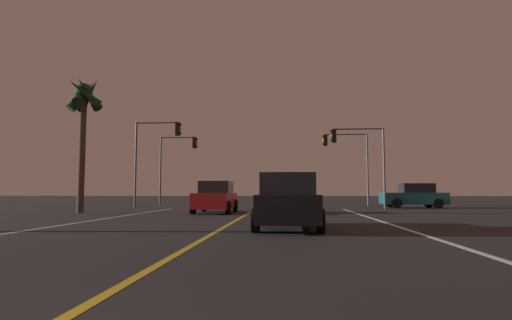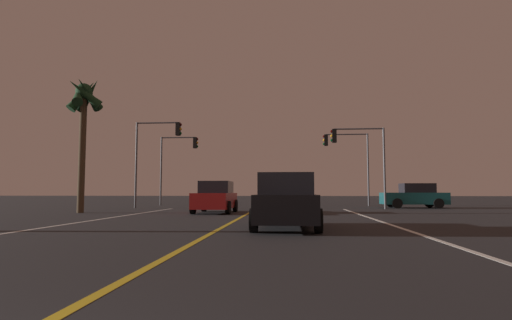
{
  "view_description": "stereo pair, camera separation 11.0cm",
  "coord_description": "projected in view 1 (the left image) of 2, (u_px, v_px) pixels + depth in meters",
  "views": [
    {
      "loc": [
        2.04,
        -0.74,
        1.16
      ],
      "look_at": [
        0.2,
        23.08,
        3.0
      ],
      "focal_mm": 28.54,
      "sensor_mm": 36.0,
      "label": 1
    },
    {
      "loc": [
        2.15,
        -0.74,
        1.16
      ],
      "look_at": [
        0.2,
        23.08,
        3.0
      ],
      "focal_mm": 28.54,
      "sensor_mm": 36.0,
      "label": 2
    }
  ],
  "objects": [
    {
      "name": "traffic_light_near_left",
      "position": [
        157.0,
        144.0,
        27.97
      ],
      "size": [
        3.25,
        0.36,
        5.93
      ],
      "color": "#4C4C51",
      "rests_on": "ground"
    },
    {
      "name": "traffic_light_near_right",
      "position": [
        358.0,
        148.0,
        26.9
      ],
      "size": [
        3.55,
        0.36,
        5.34
      ],
      "rotation": [
        0.0,
        0.0,
        3.14
      ],
      "color": "#4C4C51",
      "rests_on": "ground"
    },
    {
      "name": "car_oncoming",
      "position": [
        216.0,
        197.0,
        21.9
      ],
      "size": [
        2.02,
        4.3,
        1.7
      ],
      "rotation": [
        0.0,
        0.0,
        -1.57
      ],
      "color": "black",
      "rests_on": "ground"
    },
    {
      "name": "traffic_light_far_left",
      "position": [
        178.0,
        154.0,
        33.42
      ],
      "size": [
        3.16,
        0.36,
        5.63
      ],
      "color": "#4C4C51",
      "rests_on": "ground"
    },
    {
      "name": "car_crossing_side",
      "position": [
        414.0,
        196.0,
        28.24
      ],
      "size": [
        4.3,
        2.02,
        1.7
      ],
      "rotation": [
        0.0,
        0.0,
        3.14
      ],
      "color": "black",
      "rests_on": "ground"
    },
    {
      "name": "lane_edge_left",
      "position": [
        7.0,
        233.0,
        11.16
      ],
      "size": [
        0.16,
        31.95,
        0.01
      ],
      "primitive_type": "cube",
      "color": "silver",
      "rests_on": "ground"
    },
    {
      "name": "car_lead_same_lane",
      "position": [
        288.0,
        202.0,
        12.64
      ],
      "size": [
        2.02,
        4.3,
        1.7
      ],
      "rotation": [
        0.0,
        0.0,
        1.57
      ],
      "color": "black",
      "rests_on": "ground"
    },
    {
      "name": "traffic_light_far_right",
      "position": [
        346.0,
        152.0,
        32.38
      ],
      "size": [
        3.6,
        0.36,
        5.74
      ],
      "rotation": [
        0.0,
        0.0,
        3.14
      ],
      "color": "#4C4C51",
      "rests_on": "ground"
    },
    {
      "name": "palm_tree_left_mid",
      "position": [
        84.0,
        104.0,
        22.15
      ],
      "size": [
        2.1,
        2.08,
        7.46
      ],
      "color": "#473826",
      "rests_on": "ground"
    },
    {
      "name": "lane_center_divider",
      "position": [
        210.0,
        235.0,
        10.72
      ],
      "size": [
        0.16,
        31.95,
        0.01
      ],
      "primitive_type": "cube",
      "color": "gold",
      "rests_on": "ground"
    },
    {
      "name": "lane_edge_right",
      "position": [
        430.0,
        237.0,
        10.29
      ],
      "size": [
        0.16,
        31.95,
        0.01
      ],
      "primitive_type": "cube",
      "color": "silver",
      "rests_on": "ground"
    }
  ]
}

